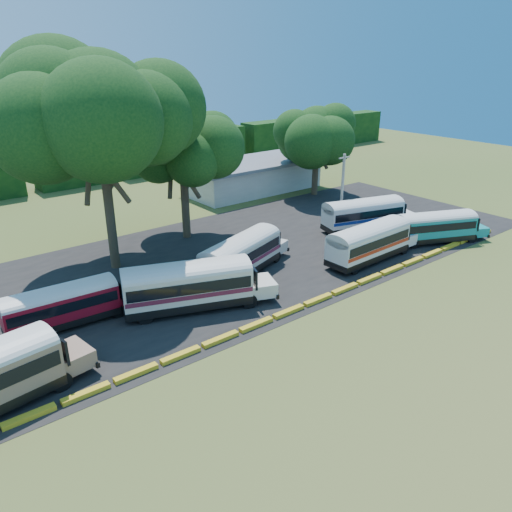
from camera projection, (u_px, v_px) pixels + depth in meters
ground at (313, 312)px, 36.29m from camera, size 160.00×160.00×0.00m
asphalt_strip at (228, 259)px, 45.55m from camera, size 64.00×24.00×0.02m
curb at (304, 306)px, 36.96m from camera, size 53.70×0.45×0.30m
terminal_building at (253, 176)px, 67.61m from camera, size 19.00×9.00×4.00m
treeline_backdrop at (72, 164)px, 69.88m from camera, size 130.00×4.00×6.00m
bus_red at (64, 303)px, 33.94m from camera, size 9.29×2.80×3.01m
bus_cream_west at (191, 283)px, 36.04m from camera, size 11.47×6.55×3.69m
bus_cream_east at (242, 253)px, 41.85m from camera, size 10.71×5.81×3.44m
bus_white_red at (370, 240)px, 44.55m from camera, size 10.67×2.93×3.48m
bus_white_blue at (365, 213)px, 52.28m from camera, size 10.77×5.40×3.44m
bus_teal at (437, 225)px, 49.03m from camera, size 9.63×6.01×3.13m
tree_west at (98, 111)px, 38.98m from camera, size 12.75×12.75×17.99m
tree_center at (182, 142)px, 47.53m from camera, size 8.86×8.86×12.92m
tree_east at (317, 132)px, 63.32m from camera, size 8.64×8.64×11.40m
utility_pole at (342, 189)px, 53.17m from camera, size 1.60×0.30×7.77m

